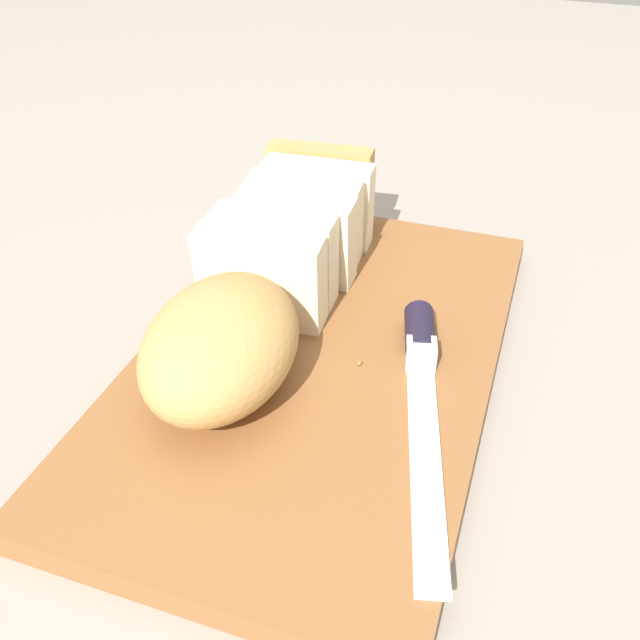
% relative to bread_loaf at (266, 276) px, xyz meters
% --- Properties ---
extents(ground_plane, '(3.00, 3.00, 0.00)m').
position_rel_bread_loaf_xyz_m(ground_plane, '(-0.03, -0.06, -0.06)').
color(ground_plane, gray).
extents(cutting_board, '(0.48, 0.29, 0.02)m').
position_rel_bread_loaf_xyz_m(cutting_board, '(-0.03, -0.06, -0.05)').
color(cutting_board, brown).
rests_on(cutting_board, ground_plane).
extents(bread_loaf, '(0.38, 0.14, 0.09)m').
position_rel_bread_loaf_xyz_m(bread_loaf, '(0.00, 0.00, 0.00)').
color(bread_loaf, tan).
rests_on(bread_loaf, cutting_board).
extents(bread_knife, '(0.26, 0.09, 0.02)m').
position_rel_bread_loaf_xyz_m(bread_knife, '(-0.03, -0.14, -0.03)').
color(bread_knife, silver).
rests_on(bread_knife, cutting_board).
extents(crumb_near_knife, '(0.01, 0.01, 0.01)m').
position_rel_bread_loaf_xyz_m(crumb_near_knife, '(-0.01, -0.13, -0.04)').
color(crumb_near_knife, '#996633').
rests_on(crumb_near_knife, cutting_board).
extents(crumb_near_loaf, '(0.00, 0.00, 0.00)m').
position_rel_bread_loaf_xyz_m(crumb_near_loaf, '(-0.04, -0.10, -0.04)').
color(crumb_near_loaf, '#996633').
rests_on(crumb_near_loaf, cutting_board).
extents(crumb_stray_left, '(0.01, 0.01, 0.01)m').
position_rel_bread_loaf_xyz_m(crumb_stray_left, '(-0.01, -0.02, -0.04)').
color(crumb_stray_left, '#996633').
rests_on(crumb_stray_left, cutting_board).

